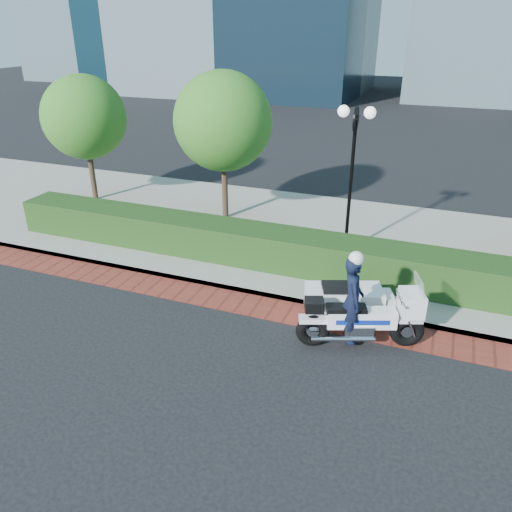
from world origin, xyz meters
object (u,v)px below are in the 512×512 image
(tree_b, at_px, (223,122))
(tree_a, at_px, (84,117))
(lamppost, at_px, (353,158))
(police_motorcycle, at_px, (353,305))

(tree_b, bearing_deg, tree_a, 180.00)
(lamppost, bearing_deg, tree_b, 163.89)
(tree_a, relative_size, tree_b, 0.94)
(police_motorcycle, bearing_deg, tree_b, 114.86)
(tree_a, bearing_deg, tree_b, 0.00)
(tree_a, xyz_separation_m, police_motorcycle, (11.00, -5.38, -2.46))
(lamppost, bearing_deg, tree_a, 172.59)
(tree_b, distance_m, police_motorcycle, 8.14)
(lamppost, bearing_deg, police_motorcycle, -76.25)
(lamppost, relative_size, tree_b, 0.86)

